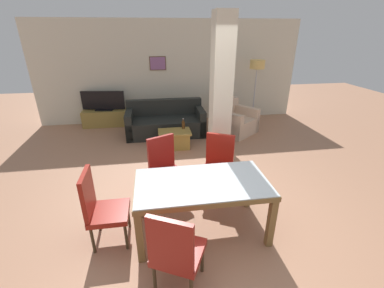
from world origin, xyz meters
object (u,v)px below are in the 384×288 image
at_px(sofa, 166,123).
at_px(tv_stand, 106,118).
at_px(dining_chair_far_right, 218,164).
at_px(standing_person, 223,101).
at_px(dining_table, 202,192).
at_px(dining_chair_near_left, 176,250).
at_px(armchair, 234,122).
at_px(dining_chair_head_left, 101,206).
at_px(coffee_table, 175,139).
at_px(dining_chair_far_left, 165,167).
at_px(floor_lamp, 257,70).
at_px(bottle, 183,125).
at_px(tv_screen, 103,101).

distance_m(sofa, tv_stand, 1.80).
xyz_separation_m(dining_chair_far_right, standing_person, (0.59, 1.99, 0.47)).
relative_size(dining_table, tv_stand, 1.38).
bearing_deg(dining_chair_near_left, armchair, 92.32).
bearing_deg(dining_table, armchair, 66.03).
bearing_deg(armchair, dining_chair_head_left, 13.31).
bearing_deg(sofa, coffee_table, 99.42).
bearing_deg(dining_chair_far_left, coffee_table, -125.10).
height_order(tv_stand, floor_lamp, floor_lamp).
bearing_deg(dining_chair_head_left, dining_table, 90.00).
distance_m(dining_chair_near_left, bottle, 3.61).
distance_m(coffee_table, tv_screen, 2.50).
bearing_deg(coffee_table, tv_screen, 135.02).
distance_m(dining_chair_near_left, floor_lamp, 5.61).
bearing_deg(standing_person, armchair, -48.97).
relative_size(dining_table, tv_screen, 1.45).
xyz_separation_m(dining_chair_head_left, tv_stand, (-0.62, 4.37, -0.30)).
bearing_deg(bottle, dining_chair_head_left, -115.55).
relative_size(dining_chair_near_left, armchair, 0.80).
height_order(sofa, standing_person, standing_person).
distance_m(coffee_table, bottle, 0.38).
relative_size(coffee_table, floor_lamp, 0.42).
bearing_deg(dining_chair_far_right, armchair, -85.92).
xyz_separation_m(dining_table, dining_chair_head_left, (-1.22, 0.00, -0.07)).
bearing_deg(dining_chair_near_left, dining_table, 90.00).
height_order(dining_table, dining_chair_far_left, dining_chair_far_left).
height_order(dining_chair_head_left, coffee_table, dining_chair_head_left).
height_order(dining_chair_near_left, bottle, dining_chair_near_left).
bearing_deg(dining_chair_far_left, bottle, -130.45).
distance_m(dining_chair_far_left, sofa, 2.69).
distance_m(dining_table, dining_chair_far_right, 0.89).
xyz_separation_m(dining_chair_head_left, bottle, (1.33, 2.77, -0.03)).
xyz_separation_m(dining_chair_head_left, dining_chair_far_right, (1.62, 0.79, 0.00)).
distance_m(dining_table, sofa, 3.54).
height_order(dining_table, dining_chair_near_left, dining_chair_near_left).
bearing_deg(armchair, bottle, -15.23).
bearing_deg(tv_screen, dining_table, 120.49).
relative_size(dining_chair_far_right, armchair, 0.80).
distance_m(sofa, standing_person, 1.60).
relative_size(dining_chair_far_right, floor_lamp, 0.57).
height_order(dining_chair_head_left, bottle, dining_chair_head_left).
height_order(armchair, floor_lamp, floor_lamp).
xyz_separation_m(dining_chair_near_left, standing_person, (1.40, 3.58, 0.47)).
relative_size(dining_chair_far_left, coffee_table, 1.38).
bearing_deg(standing_person, coffee_table, 90.00).
relative_size(dining_table, armchair, 1.34).
distance_m(dining_chair_far_right, bottle, 2.00).
height_order(dining_chair_far_right, standing_person, standing_person).
bearing_deg(bottle, dining_chair_far_right, -81.52).
height_order(dining_table, armchair, armchair).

